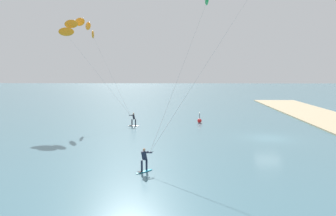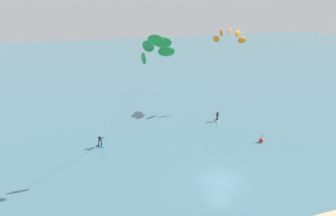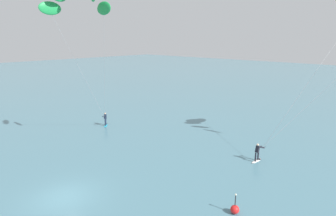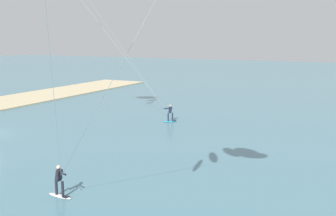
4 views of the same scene
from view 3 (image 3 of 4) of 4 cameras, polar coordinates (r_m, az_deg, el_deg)
ground_plane at (r=22.07m, az=-19.86°, el=-16.38°), size 240.00×240.00×0.00m
kitesurfer_mid_water at (r=27.12m, az=-17.44°, el=18.78°), size 9.49×9.66×15.21m
marker_buoy at (r=19.62m, az=13.11°, el=-18.96°), size 0.56×0.56×1.38m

